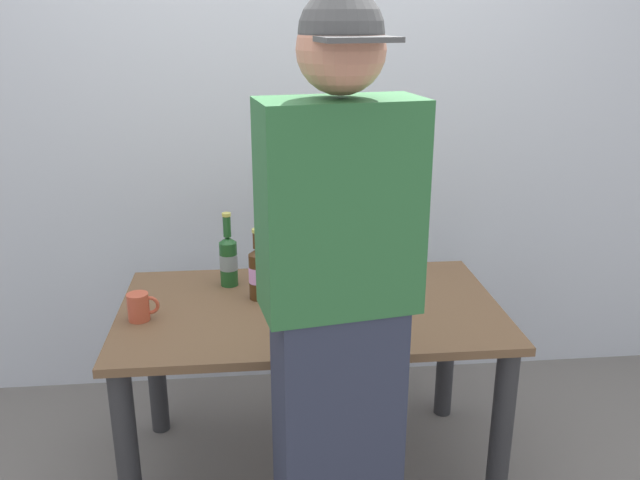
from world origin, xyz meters
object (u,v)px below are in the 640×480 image
coffee_mug (139,307)px  beer_bottle_dark (258,271)px  beer_bottle_green (228,259)px  person_figure (338,316)px  laptop (338,278)px

coffee_mug → beer_bottle_dark: bearing=19.3°
beer_bottle_green → person_figure: person_figure is taller
beer_bottle_green → coffee_mug: (-0.30, -0.28, -0.06)m
laptop → person_figure: (-0.08, -0.67, 0.16)m
coffee_mug → laptop: bearing=14.0°
laptop → person_figure: person_figure is taller
beer_bottle_green → coffee_mug: size_ratio=2.68×
person_figure → coffee_mug: person_figure is taller
beer_bottle_dark → beer_bottle_green: (-0.11, 0.14, 0.00)m
laptop → beer_bottle_green: 0.43m
beer_bottle_green → person_figure: size_ratio=0.16×
beer_bottle_dark → beer_bottle_green: 0.18m
person_figure → coffee_mug: (-0.62, 0.49, -0.17)m
beer_bottle_dark → person_figure: 0.68m
laptop → beer_bottle_dark: 0.30m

